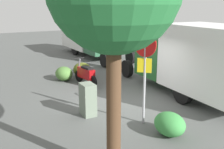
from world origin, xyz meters
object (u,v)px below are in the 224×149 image
(box_truck_near, at_px, (194,58))
(motorcycle, at_px, (86,74))
(bike_rack_hoop, at_px, (89,97))
(box_truck_far, at_px, (90,34))
(stop_sign, at_px, (145,64))
(utility_cabinet, at_px, (88,100))

(box_truck_near, height_order, motorcycle, box_truck_near)
(box_truck_near, distance_m, bike_rack_hoop, 4.57)
(box_truck_near, relative_size, box_truck_far, 0.93)
(box_truck_far, bearing_deg, motorcycle, -26.88)
(bike_rack_hoop, bearing_deg, box_truck_near, -115.54)
(box_truck_near, height_order, bike_rack_hoop, box_truck_near)
(motorcycle, relative_size, bike_rack_hoop, 2.12)
(stop_sign, bearing_deg, motorcycle, -0.81)
(utility_cabinet, distance_m, bike_rack_hoop, 1.87)
(box_truck_far, distance_m, stop_sign, 12.19)
(bike_rack_hoop, bearing_deg, stop_sign, -170.11)
(box_truck_near, xyz_separation_m, box_truck_far, (10.49, -0.03, -0.08))
(box_truck_near, bearing_deg, utility_cabinet, 89.16)
(box_truck_far, height_order, utility_cabinet, box_truck_far)
(box_truck_near, bearing_deg, bike_rack_hoop, 66.42)
(motorcycle, xyz_separation_m, utility_cabinet, (-3.35, 1.35, 0.04))
(box_truck_far, xyz_separation_m, motorcycle, (-6.92, 3.27, -1.03))
(motorcycle, distance_m, bike_rack_hoop, 1.90)
(box_truck_far, distance_m, motorcycle, 7.73)
(motorcycle, xyz_separation_m, bike_rack_hoop, (-1.73, 0.60, -0.52))
(motorcycle, height_order, utility_cabinet, motorcycle)
(utility_cabinet, xyz_separation_m, bike_rack_hoop, (1.61, -0.75, -0.56))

